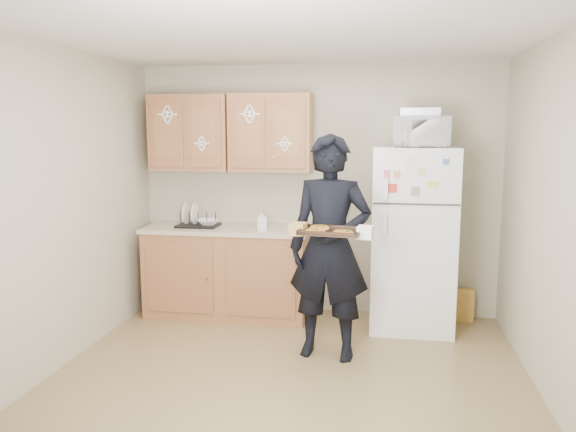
# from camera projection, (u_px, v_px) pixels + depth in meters

# --- Properties ---
(floor) EXTENTS (3.60, 3.60, 0.00)m
(floor) POSITION_uv_depth(u_px,v_px,m) (286.00, 384.00, 4.12)
(floor) COLOR brown
(floor) RESTS_ON ground
(ceiling) EXTENTS (3.60, 3.60, 0.00)m
(ceiling) POSITION_uv_depth(u_px,v_px,m) (286.00, 32.00, 3.75)
(ceiling) COLOR silver
(ceiling) RESTS_ON wall_back
(wall_back) EXTENTS (3.60, 0.04, 2.50)m
(wall_back) POSITION_uv_depth(u_px,v_px,m) (317.00, 190.00, 5.69)
(wall_back) COLOR #AAA189
(wall_back) RESTS_ON floor
(wall_front) EXTENTS (3.60, 0.04, 2.50)m
(wall_front) POSITION_uv_depth(u_px,v_px,m) (207.00, 285.00, 2.18)
(wall_front) COLOR #AAA189
(wall_front) RESTS_ON floor
(wall_left) EXTENTS (0.04, 3.60, 2.50)m
(wall_left) POSITION_uv_depth(u_px,v_px,m) (52.00, 210.00, 4.24)
(wall_left) COLOR #AAA189
(wall_left) RESTS_ON floor
(wall_right) EXTENTS (0.04, 3.60, 2.50)m
(wall_right) POSITION_uv_depth(u_px,v_px,m) (559.00, 223.00, 3.64)
(wall_right) COLOR #AAA189
(wall_right) RESTS_ON floor
(refrigerator) EXTENTS (0.75, 0.70, 1.70)m
(refrigerator) POSITION_uv_depth(u_px,v_px,m) (413.00, 239.00, 5.23)
(refrigerator) COLOR white
(refrigerator) RESTS_ON floor
(base_cabinet) EXTENTS (1.60, 0.60, 0.86)m
(base_cabinet) POSITION_uv_depth(u_px,v_px,m) (228.00, 273.00, 5.64)
(base_cabinet) COLOR brown
(base_cabinet) RESTS_ON floor
(countertop) EXTENTS (1.64, 0.64, 0.04)m
(countertop) POSITION_uv_depth(u_px,v_px,m) (228.00, 229.00, 5.57)
(countertop) COLOR #C6B098
(countertop) RESTS_ON base_cabinet
(upper_cab_left) EXTENTS (0.80, 0.33, 0.75)m
(upper_cab_left) POSITION_uv_depth(u_px,v_px,m) (191.00, 133.00, 5.63)
(upper_cab_left) COLOR brown
(upper_cab_left) RESTS_ON wall_back
(upper_cab_right) EXTENTS (0.80, 0.33, 0.75)m
(upper_cab_right) POSITION_uv_depth(u_px,v_px,m) (271.00, 133.00, 5.50)
(upper_cab_right) COLOR brown
(upper_cab_right) RESTS_ON wall_back
(cereal_box) EXTENTS (0.20, 0.07, 0.32)m
(cereal_box) POSITION_uv_depth(u_px,v_px,m) (463.00, 305.00, 5.48)
(cereal_box) COLOR #F0BE54
(cereal_box) RESTS_ON floor
(person) EXTENTS (0.71, 0.51, 1.83)m
(person) POSITION_uv_depth(u_px,v_px,m) (330.00, 248.00, 4.53)
(person) COLOR black
(person) RESTS_ON floor
(baking_tray) EXTENTS (0.49, 0.38, 0.04)m
(baking_tray) POSITION_uv_depth(u_px,v_px,m) (331.00, 232.00, 4.20)
(baking_tray) COLOR black
(baking_tray) RESTS_ON person
(pizza_front_left) EXTENTS (0.15, 0.15, 0.02)m
(pizza_front_left) POSITION_uv_depth(u_px,v_px,m) (315.00, 231.00, 4.16)
(pizza_front_left) COLOR orange
(pizza_front_left) RESTS_ON baking_tray
(pizza_front_right) EXTENTS (0.15, 0.15, 0.02)m
(pizza_front_right) POSITION_uv_depth(u_px,v_px,m) (343.00, 232.00, 4.10)
(pizza_front_right) COLOR orange
(pizza_front_right) RESTS_ON baking_tray
(pizza_back_left) EXTENTS (0.15, 0.15, 0.02)m
(pizza_back_left) POSITION_uv_depth(u_px,v_px,m) (320.00, 227.00, 4.30)
(pizza_back_left) COLOR orange
(pizza_back_left) RESTS_ON baking_tray
(microwave) EXTENTS (0.50, 0.34, 0.27)m
(microwave) POSITION_uv_depth(u_px,v_px,m) (421.00, 132.00, 5.03)
(microwave) COLOR white
(microwave) RESTS_ON refrigerator
(foil_pan) EXTENTS (0.37, 0.27, 0.07)m
(foil_pan) POSITION_uv_depth(u_px,v_px,m) (421.00, 112.00, 5.03)
(foil_pan) COLOR silver
(foil_pan) RESTS_ON microwave
(dish_rack) EXTENTS (0.41, 0.31, 0.16)m
(dish_rack) POSITION_uv_depth(u_px,v_px,m) (198.00, 219.00, 5.60)
(dish_rack) COLOR black
(dish_rack) RESTS_ON countertop
(bowl) EXTENTS (0.28, 0.28, 0.05)m
(bowl) POSITION_uv_depth(u_px,v_px,m) (208.00, 222.00, 5.59)
(bowl) COLOR silver
(bowl) RESTS_ON dish_rack
(soap_bottle) EXTENTS (0.11, 0.11, 0.20)m
(soap_bottle) POSITION_uv_depth(u_px,v_px,m) (262.00, 220.00, 5.40)
(soap_bottle) COLOR white
(soap_bottle) RESTS_ON countertop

